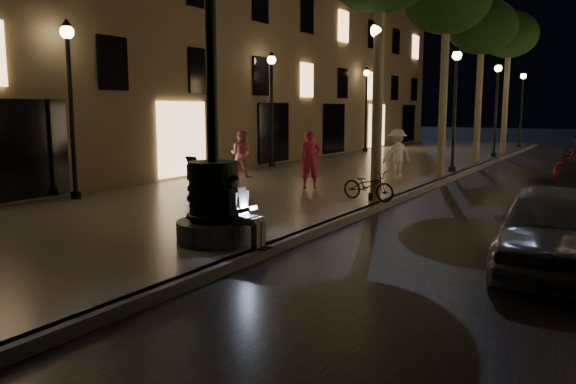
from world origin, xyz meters
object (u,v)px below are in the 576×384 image
Objects in this scene: tree_far at (509,36)px; lamp_left_a at (70,87)px; tree_second at (447,1)px; pedestrian_red at (310,160)px; lamp_curb_b at (455,93)px; car_front at (550,228)px; lamp_left_c at (366,98)px; lamp_curb_d at (522,99)px; stroller at (202,172)px; pedestrian_pink at (241,154)px; bicycle at (368,185)px; seated_man_laptop at (241,208)px; lamp_curb_c at (497,97)px; fountain_lamppost at (214,188)px; lamp_curb_a at (376,86)px; tree_third at (482,28)px; lamp_left_b at (272,94)px; pedestrian_white at (397,154)px.

lamp_left_a is at bearing -108.07° from tree_far.
tree_second is 4.13× the size of pedestrian_red.
lamp_curb_b is 13.19m from car_front.
lamp_left_c is at bearing 115.14° from car_front.
lamp_curb_d is 10.70m from lamp_left_c.
lamp_left_c is at bearing 107.33° from stroller.
pedestrian_pink is (-5.98, -21.79, -2.19)m from lamp_curb_d.
bicycle is (-4.87, 3.90, -0.10)m from car_front.
lamp_curb_c is at bearing 89.77° from seated_man_laptop.
bicycle is at bearing 135.83° from car_front.
lamp_curb_d is 2.86× the size of pedestrian_pink.
fountain_lamppost is 5.84m from car_front.
lamp_curb_c is 4.09× the size of stroller.
lamp_curb_a and lamp_curb_b have the same top height.
lamp_curb_a is (0.70, 6.00, 2.02)m from fountain_lamppost.
pedestrian_pink is (1.12, 6.21, -2.19)m from lamp_left_a.
tree_third is at bearing -90.00° from lamp_curb_d.
tree_far is 1.56× the size of lamp_left_a.
stroller is (-4.99, -13.15, -5.35)m from tree_third.
lamp_curb_a is at bearing -90.00° from lamp_curb_b.
car_front is (4.67, -10.04, -5.63)m from tree_second.
pedestrian_red is (-7.33, 5.15, 0.39)m from car_front.
lamp_curb_d is 19.35m from lamp_left_b.
tree_third is 12.35m from lamp_curb_d.
tree_second is 1.54× the size of lamp_left_a.
seated_man_laptop is 5.87m from bicycle.
seated_man_laptop is 0.27× the size of lamp_curb_a.
fountain_lamppost is 14.16m from lamp_curb_b.
lamp_curb_c is 1.00× the size of lamp_left_a.
lamp_left_a reaches higher than stroller.
tree_third is 4.94m from lamp_curb_b.
car_front is at bearing -72.77° from pedestrian_red.
pedestrian_white is at bearing 31.19° from pedestrian_red.
tree_third reaches higher than lamp_curb_c.
pedestrian_white is (-5.90, 8.87, 0.37)m from car_front.
lamp_left_c is at bearing -131.59° from lamp_curb_d.
pedestrian_white reaches higher than pedestrian_pink.
tree_far reaches higher than tree_second.
bicycle is at bearing -41.25° from lamp_left_b.
lamp_curb_b is at bearing -90.46° from tree_far.
tree_second is 3.69m from lamp_curb_b.
tree_third is at bearing -90.76° from tree_far.
pedestrian_pink is (-3.42, 1.10, -0.05)m from pedestrian_red.
lamp_curb_a is 2.69× the size of pedestrian_red.
tree_third is at bearing 8.07° from bicycle.
stroller is (-4.90, 4.85, -0.10)m from seated_man_laptop.
tree_far reaches higher than bicycle.
lamp_left_b is 7.84m from stroller.
pedestrian_red is 3.99m from pedestrian_white.
tree_second is (0.80, 12.00, 5.12)m from fountain_lamppost.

